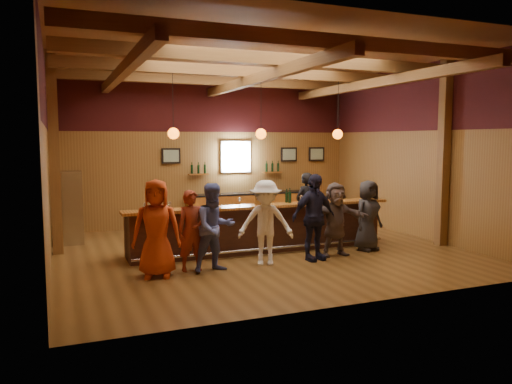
{
  "coord_description": "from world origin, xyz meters",
  "views": [
    {
      "loc": [
        -4.34,
        -10.46,
        2.57
      ],
      "look_at": [
        0.0,
        0.3,
        1.35
      ],
      "focal_mm": 35.0,
      "sensor_mm": 36.0,
      "label": 1
    }
  ],
  "objects_px": {
    "back_bar_cabinet": "(251,208)",
    "customer_navy": "(314,217)",
    "bar_counter": "(259,228)",
    "bottle_a": "(287,197)",
    "customer_redvest": "(192,231)",
    "customer_orange": "(156,228)",
    "ice_bucket": "(260,198)",
    "customer_denim": "(215,228)",
    "customer_brown": "(335,219)",
    "stainless_fridge": "(68,208)",
    "customer_white": "(266,223)",
    "bartender": "(305,205)",
    "customer_dark": "(368,215)"
  },
  "relations": [
    {
      "from": "back_bar_cabinet",
      "to": "customer_navy",
      "type": "height_order",
      "value": "customer_navy"
    },
    {
      "from": "bar_counter",
      "to": "bottle_a",
      "type": "height_order",
      "value": "bottle_a"
    },
    {
      "from": "back_bar_cabinet",
      "to": "customer_redvest",
      "type": "xyz_separation_m",
      "value": [
        -3.11,
        -4.79,
        0.32
      ]
    },
    {
      "from": "back_bar_cabinet",
      "to": "customer_orange",
      "type": "distance_m",
      "value": 6.29
    },
    {
      "from": "back_bar_cabinet",
      "to": "customer_orange",
      "type": "bearing_deg",
      "value": -127.65
    },
    {
      "from": "bar_counter",
      "to": "ice_bucket",
      "type": "height_order",
      "value": "ice_bucket"
    },
    {
      "from": "customer_navy",
      "to": "ice_bucket",
      "type": "bearing_deg",
      "value": 114.45
    },
    {
      "from": "customer_orange",
      "to": "customer_denim",
      "type": "xyz_separation_m",
      "value": [
        1.12,
        -0.04,
        -0.05
      ]
    },
    {
      "from": "customer_brown",
      "to": "ice_bucket",
      "type": "xyz_separation_m",
      "value": [
        -1.41,
        0.96,
        0.42
      ]
    },
    {
      "from": "customer_denim",
      "to": "ice_bucket",
      "type": "height_order",
      "value": "customer_denim"
    },
    {
      "from": "customer_denim",
      "to": "customer_brown",
      "type": "distance_m",
      "value": 2.88
    },
    {
      "from": "stainless_fridge",
      "to": "customer_denim",
      "type": "height_order",
      "value": "stainless_fridge"
    },
    {
      "from": "back_bar_cabinet",
      "to": "customer_redvest",
      "type": "height_order",
      "value": "customer_redvest"
    },
    {
      "from": "customer_redvest",
      "to": "customer_navy",
      "type": "xyz_separation_m",
      "value": [
        2.63,
        -0.13,
        0.13
      ]
    },
    {
      "from": "customer_denim",
      "to": "customer_brown",
      "type": "relative_size",
      "value": 1.06
    },
    {
      "from": "stainless_fridge",
      "to": "customer_navy",
      "type": "relative_size",
      "value": 0.97
    },
    {
      "from": "customer_white",
      "to": "bottle_a",
      "type": "xyz_separation_m",
      "value": [
        1.02,
        1.15,
        0.36
      ]
    },
    {
      "from": "bar_counter",
      "to": "customer_denim",
      "type": "distance_m",
      "value": 2.12
    },
    {
      "from": "customer_denim",
      "to": "bartender",
      "type": "relative_size",
      "value": 1.02
    },
    {
      "from": "back_bar_cabinet",
      "to": "customer_navy",
      "type": "bearing_deg",
      "value": -95.57
    },
    {
      "from": "customer_orange",
      "to": "customer_dark",
      "type": "distance_m",
      "value": 5.0
    },
    {
      "from": "bar_counter",
      "to": "ice_bucket",
      "type": "relative_size",
      "value": 23.93
    },
    {
      "from": "bartender",
      "to": "customer_orange",
      "type": "bearing_deg",
      "value": 5.81
    },
    {
      "from": "stainless_fridge",
      "to": "customer_white",
      "type": "bearing_deg",
      "value": -45.39
    },
    {
      "from": "customer_orange",
      "to": "bartender",
      "type": "distance_m",
      "value": 4.98
    },
    {
      "from": "back_bar_cabinet",
      "to": "bartender",
      "type": "xyz_separation_m",
      "value": [
        0.53,
        -2.57,
        0.38
      ]
    },
    {
      "from": "customer_white",
      "to": "customer_navy",
      "type": "xyz_separation_m",
      "value": [
        1.1,
        -0.03,
        0.05
      ]
    },
    {
      "from": "back_bar_cabinet",
      "to": "bottle_a",
      "type": "distance_m",
      "value": 3.86
    },
    {
      "from": "bartender",
      "to": "back_bar_cabinet",
      "type": "bearing_deg",
      "value": -101.17
    },
    {
      "from": "customer_orange",
      "to": "customer_navy",
      "type": "relative_size",
      "value": 0.99
    },
    {
      "from": "customer_orange",
      "to": "customer_brown",
      "type": "xyz_separation_m",
      "value": [
        3.99,
        0.22,
        -0.1
      ]
    },
    {
      "from": "customer_denim",
      "to": "bar_counter",
      "type": "bearing_deg",
      "value": 35.42
    },
    {
      "from": "customer_brown",
      "to": "customer_dark",
      "type": "relative_size",
      "value": 1.0
    },
    {
      "from": "back_bar_cabinet",
      "to": "customer_white",
      "type": "distance_m",
      "value": 5.16
    },
    {
      "from": "customer_orange",
      "to": "customer_denim",
      "type": "bearing_deg",
      "value": 11.96
    },
    {
      "from": "customer_denim",
      "to": "customer_brown",
      "type": "height_order",
      "value": "customer_denim"
    },
    {
      "from": "customer_redvest",
      "to": "customer_white",
      "type": "xyz_separation_m",
      "value": [
        1.53,
        -0.1,
        0.08
      ]
    },
    {
      "from": "customer_navy",
      "to": "bar_counter",
      "type": "bearing_deg",
      "value": 108.05
    },
    {
      "from": "bar_counter",
      "to": "back_bar_cabinet",
      "type": "relative_size",
      "value": 1.57
    },
    {
      "from": "customer_denim",
      "to": "customer_white",
      "type": "height_order",
      "value": "customer_white"
    },
    {
      "from": "back_bar_cabinet",
      "to": "customer_denim",
      "type": "height_order",
      "value": "customer_denim"
    },
    {
      "from": "stainless_fridge",
      "to": "customer_brown",
      "type": "height_order",
      "value": "stainless_fridge"
    },
    {
      "from": "bottle_a",
      "to": "bartender",
      "type": "bearing_deg",
      "value": 46.92
    },
    {
      "from": "stainless_fridge",
      "to": "ice_bucket",
      "type": "bearing_deg",
      "value": -33.28
    },
    {
      "from": "customer_orange",
      "to": "customer_white",
      "type": "xyz_separation_m",
      "value": [
        2.25,
        0.07,
        -0.05
      ]
    },
    {
      "from": "back_bar_cabinet",
      "to": "ice_bucket",
      "type": "relative_size",
      "value": 15.19
    },
    {
      "from": "back_bar_cabinet",
      "to": "bartender",
      "type": "distance_m",
      "value": 2.65
    },
    {
      "from": "customer_brown",
      "to": "bottle_a",
      "type": "xyz_separation_m",
      "value": [
        -0.72,
        1.0,
        0.41
      ]
    },
    {
      "from": "customer_orange",
      "to": "customer_brown",
      "type": "height_order",
      "value": "customer_orange"
    },
    {
      "from": "customer_navy",
      "to": "stainless_fridge",
      "type": "bearing_deg",
      "value": 132.28
    }
  ]
}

